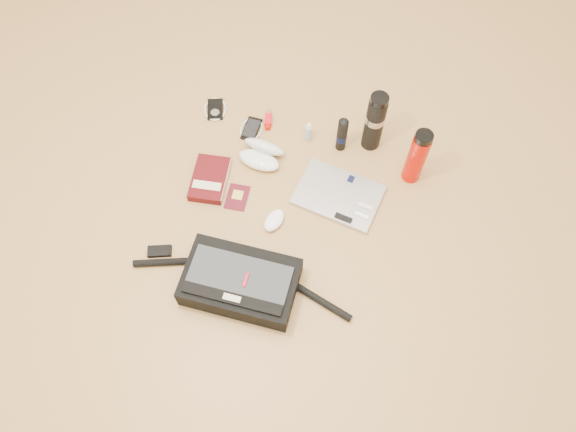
{
  "coord_description": "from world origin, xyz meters",
  "views": [
    {
      "loc": [
        0.32,
        -0.94,
        1.98
      ],
      "look_at": [
        0.04,
        0.03,
        0.06
      ],
      "focal_mm": 35.0,
      "sensor_mm": 36.0,
      "label": 1
    }
  ],
  "objects": [
    {
      "name": "passport",
      "position": [
        -0.19,
        0.09,
        0.0
      ],
      "size": [
        0.09,
        0.12,
        0.01
      ],
      "rotation": [
        0.0,
        0.0,
        0.08
      ],
      "color": "#490C18",
      "rests_on": "ground"
    },
    {
      "name": "mouse",
      "position": [
        -0.01,
        0.02,
        0.02
      ],
      "size": [
        0.09,
        0.12,
        0.04
      ],
      "rotation": [
        0.0,
        0.0,
        -0.27
      ],
      "color": "white",
      "rests_on": "ground"
    },
    {
      "name": "laptop",
      "position": [
        0.2,
        0.2,
        0.01
      ],
      "size": [
        0.36,
        0.28,
        0.03
      ],
      "rotation": [
        0.0,
        0.0,
        -0.15
      ],
      "color": "#ADADAF",
      "rests_on": "ground"
    },
    {
      "name": "phone",
      "position": [
        -0.24,
        0.42,
        0.01
      ],
      "size": [
        0.1,
        0.12,
        0.01
      ],
      "rotation": [
        0.0,
        0.0,
        -0.01
      ],
      "color": "black",
      "rests_on": "ground"
    },
    {
      "name": "sunglasses_case",
      "position": [
        -0.15,
        0.29,
        0.04
      ],
      "size": [
        0.2,
        0.17,
        0.1
      ],
      "rotation": [
        0.0,
        0.0,
        -0.12
      ],
      "color": "white",
      "rests_on": "ground"
    },
    {
      "name": "thermos_black",
      "position": [
        0.27,
        0.5,
        0.15
      ],
      "size": [
        0.08,
        0.08,
        0.3
      ],
      "rotation": [
        0.0,
        0.0,
        0.03
      ],
      "color": "black",
      "rests_on": "ground"
    },
    {
      "name": "book",
      "position": [
        -0.32,
        0.13,
        0.02
      ],
      "size": [
        0.16,
        0.23,
        0.04
      ],
      "rotation": [
        0.0,
        0.0,
        0.13
      ],
      "color": "#41070B",
      "rests_on": "ground"
    },
    {
      "name": "ipod",
      "position": [
        -0.42,
        0.48,
        0.01
      ],
      "size": [
        0.12,
        0.13,
        0.01
      ],
      "rotation": [
        0.0,
        0.0,
        0.33
      ],
      "color": "black",
      "rests_on": "ground"
    },
    {
      "name": "aerosol_can",
      "position": [
        0.15,
        0.44,
        0.09
      ],
      "size": [
        0.05,
        0.05,
        0.18
      ],
      "rotation": [
        0.0,
        0.0,
        -0.21
      ],
      "color": "black",
      "rests_on": "ground"
    },
    {
      "name": "messenger_bag",
      "position": [
        -0.05,
        -0.28,
        0.05
      ],
      "size": [
        0.85,
        0.26,
        0.12
      ],
      "rotation": [
        0.0,
        0.0,
        0.02
      ],
      "color": "black",
      "rests_on": "ground"
    },
    {
      "name": "ground",
      "position": [
        0.0,
        0.0,
        0.0
      ],
      "size": [
        4.0,
        4.0,
        0.0
      ],
      "primitive_type": "plane",
      "color": "#AE8048",
      "rests_on": "ground"
    },
    {
      "name": "spray_bottle",
      "position": [
        0.01,
        0.44,
        0.05
      ],
      "size": [
        0.03,
        0.03,
        0.11
      ],
      "rotation": [
        0.0,
        0.0,
        -0.08
      ],
      "color": "#92B5C7",
      "rests_on": "ground"
    },
    {
      "name": "inhaler",
      "position": [
        -0.18,
        0.49,
        0.01
      ],
      "size": [
        0.05,
        0.1,
        0.03
      ],
      "rotation": [
        0.0,
        0.0,
        0.24
      ],
      "color": "red",
      "rests_on": "ground"
    },
    {
      "name": "thermos_red",
      "position": [
        0.47,
        0.38,
        0.14
      ],
      "size": [
        0.09,
        0.09,
        0.28
      ],
      "rotation": [
        0.0,
        0.0,
        -0.27
      ],
      "color": "#BB0B01",
      "rests_on": "ground"
    }
  ]
}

